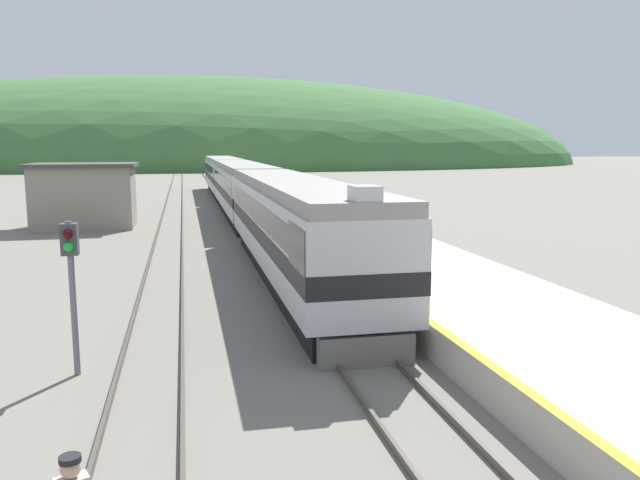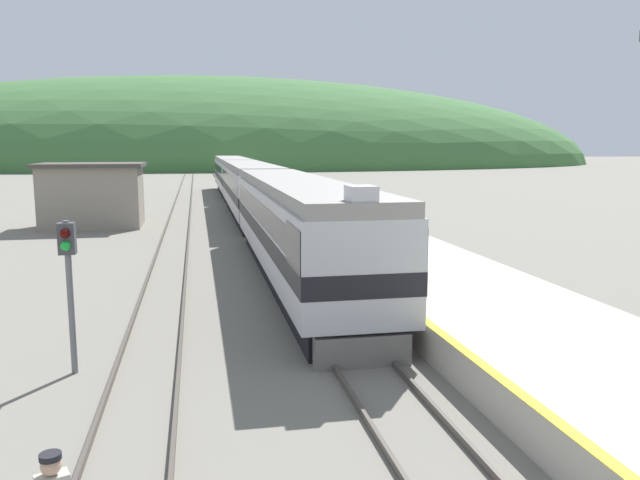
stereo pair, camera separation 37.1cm
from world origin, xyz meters
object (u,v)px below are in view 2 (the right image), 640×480
at_px(express_train_lead_car, 297,226).
at_px(signal_post_siding, 68,264).
at_px(carriage_second, 250,188).
at_px(carriage_third, 232,174).

distance_m(express_train_lead_car, signal_post_siding, 10.98).
bearing_deg(express_train_lead_car, carriage_second, 90.00).
height_order(express_train_lead_car, signal_post_siding, express_train_lead_car).
distance_m(carriage_second, carriage_third, 21.60).
bearing_deg(carriage_second, signal_post_siding, -102.29).
xyz_separation_m(carriage_second, carriage_third, (0.00, 21.60, 0.00)).
xyz_separation_m(express_train_lead_car, carriage_second, (0.00, 21.53, -0.01)).
height_order(express_train_lead_car, carriage_second, express_train_lead_car).
height_order(carriage_second, signal_post_siding, carriage_second).
relative_size(carriage_third, signal_post_siding, 5.86).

